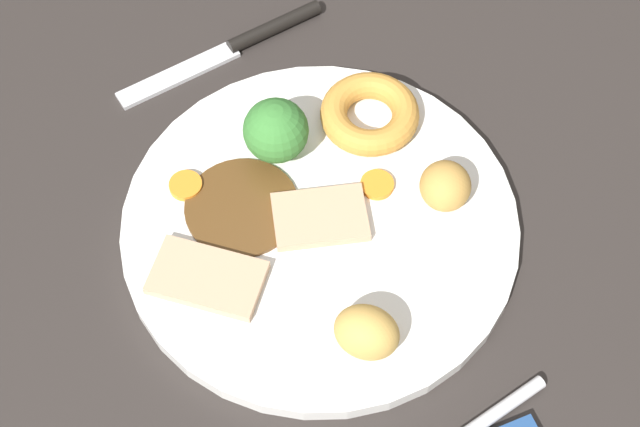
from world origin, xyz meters
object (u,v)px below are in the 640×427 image
at_px(dinner_plate, 320,226).
at_px(broccoli_floret, 276,131).
at_px(meat_slice_main, 320,217).
at_px(knife, 240,44).
at_px(carrot_coin_back, 377,185).
at_px(roast_potato_left, 445,186).
at_px(meat_slice_under, 207,278).
at_px(carrot_coin_front, 186,185).
at_px(roast_potato_right, 367,332).
at_px(yorkshire_pudding, 370,114).

distance_m(dinner_plate, broccoli_floret, 0.08).
xyz_separation_m(meat_slice_main, broccoli_floret, (0.07, -0.00, 0.02)).
bearing_deg(knife, carrot_coin_back, 94.71).
xyz_separation_m(roast_potato_left, knife, (0.21, 0.06, -0.03)).
bearing_deg(roast_potato_left, meat_slice_under, 82.24).
relative_size(dinner_plate, carrot_coin_back, 11.53).
height_order(carrot_coin_front, broccoli_floret, broccoli_floret).
relative_size(carrot_coin_back, knife, 0.13).
xyz_separation_m(dinner_plate, broccoli_floret, (0.07, -0.00, 0.04)).
bearing_deg(dinner_plate, knife, -8.82).
height_order(dinner_plate, meat_slice_under, meat_slice_under).
bearing_deg(meat_slice_under, dinner_plate, -87.84).
bearing_deg(meat_slice_under, carrot_coin_front, -14.47).
relative_size(dinner_plate, broccoli_floret, 5.40).
xyz_separation_m(meat_slice_under, roast_potato_left, (-0.02, -0.18, 0.01)).
bearing_deg(roast_potato_right, dinner_plate, -11.84).
bearing_deg(carrot_coin_front, knife, -42.01).
distance_m(meat_slice_main, yorkshire_pudding, 0.10).
xyz_separation_m(meat_slice_under, carrot_coin_front, (0.08, -0.02, -0.00)).
height_order(roast_potato_right, broccoli_floret, broccoli_floret).
xyz_separation_m(carrot_coin_back, knife, (0.18, 0.02, -0.01)).
bearing_deg(roast_potato_right, knife, -9.87).
xyz_separation_m(broccoli_floret, knife, (0.12, -0.03, -0.04)).
distance_m(dinner_plate, carrot_coin_back, 0.05).
relative_size(meat_slice_main, yorkshire_pudding, 0.88).
height_order(meat_slice_main, roast_potato_right, roast_potato_right).
xyz_separation_m(roast_potato_right, broccoli_floret, (0.16, -0.02, 0.01)).
bearing_deg(carrot_coin_front, carrot_coin_back, -119.20).
bearing_deg(roast_potato_left, carrot_coin_back, 48.07).
bearing_deg(carrot_coin_front, dinner_plate, -135.67).
bearing_deg(knife, carrot_coin_front, 45.63).
xyz_separation_m(dinner_plate, roast_potato_right, (-0.10, 0.02, 0.03)).
xyz_separation_m(dinner_plate, carrot_coin_back, (0.00, -0.05, 0.01)).
bearing_deg(meat_slice_under, carrot_coin_back, -86.68).
relative_size(meat_slice_main, carrot_coin_front, 2.73).
distance_m(yorkshire_pudding, carrot_coin_front, 0.15).
xyz_separation_m(meat_slice_under, broccoli_floret, (0.07, -0.09, 0.02)).
relative_size(carrot_coin_front, carrot_coin_back, 0.98).
bearing_deg(knife, meat_slice_under, 55.08).
distance_m(yorkshire_pudding, knife, 0.14).
relative_size(roast_potato_left, roast_potato_right, 0.88).
distance_m(meat_slice_main, meat_slice_under, 0.09).
distance_m(roast_potato_left, roast_potato_right, 0.13).
xyz_separation_m(meat_slice_under, knife, (0.19, -0.12, -0.01)).
distance_m(dinner_plate, roast_potato_right, 0.10).
bearing_deg(broccoli_floret, carrot_coin_front, 85.09).
bearing_deg(carrot_coin_front, meat_slice_main, -135.31).
relative_size(broccoli_floret, knife, 0.29).
distance_m(broccoli_floret, knife, 0.13).
height_order(roast_potato_left, knife, roast_potato_left).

